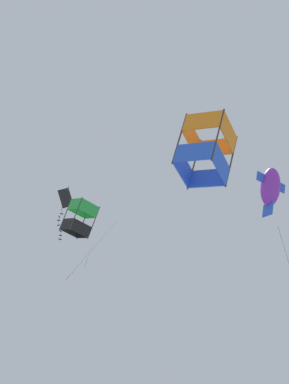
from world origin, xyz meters
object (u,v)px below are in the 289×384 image
(kite_box_near_right, at_px, (80,218))
(kite_box_far_centre, at_px, (206,150))
(kite_fish_highest, at_px, (270,187))
(kite_diamond_upper_right, at_px, (66,200))

(kite_box_near_right, distance_m, kite_box_far_centre, 11.40)
(kite_box_near_right, bearing_deg, kite_fish_highest, -56.43)
(kite_box_far_centre, relative_size, kite_diamond_upper_right, 0.29)
(kite_box_far_centre, height_order, kite_diamond_upper_right, kite_diamond_upper_right)
(kite_box_far_centre, xyz_separation_m, kite_fish_highest, (-7.73, 0.44, 4.44))
(kite_box_far_centre, distance_m, kite_diamond_upper_right, 17.20)
(kite_box_near_right, relative_size, kite_diamond_upper_right, 0.51)
(kite_fish_highest, bearing_deg, kite_box_near_right, 130.75)
(kite_box_far_centre, bearing_deg, kite_diamond_upper_right, 50.40)
(kite_box_near_right, bearing_deg, kite_diamond_upper_right, 67.83)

